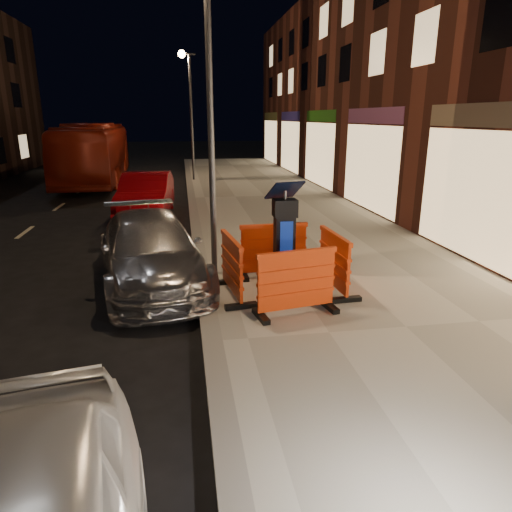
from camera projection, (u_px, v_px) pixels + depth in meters
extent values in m
plane|color=black|center=(213.00, 350.00, 6.66)|extent=(120.00, 120.00, 0.00)
cube|color=gray|center=(406.00, 331.00, 7.09)|extent=(6.00, 60.00, 0.15)
cube|color=slate|center=(213.00, 346.00, 6.64)|extent=(0.30, 60.00, 0.15)
cube|color=black|center=(284.00, 242.00, 8.17)|extent=(0.67, 0.67, 1.94)
cube|color=red|center=(296.00, 282.00, 7.39)|extent=(1.47, 0.82, 1.08)
cube|color=red|center=(274.00, 250.00, 9.19)|extent=(1.41, 0.63, 1.08)
cube|color=red|center=(232.00, 267.00, 8.15)|extent=(0.75, 1.45, 1.08)
cube|color=red|center=(334.00, 262.00, 8.43)|extent=(0.66, 1.42, 1.08)
imported|color=#BCBCC1|center=(153.00, 282.00, 9.39)|extent=(2.70, 4.98, 1.37)
imported|color=maroon|center=(148.00, 216.00, 15.61)|extent=(1.79, 4.52, 1.47)
imported|color=maroon|center=(98.00, 183.00, 23.61)|extent=(2.86, 10.73, 2.97)
cylinder|color=#3F3F44|center=(211.00, 123.00, 8.61)|extent=(0.12, 0.12, 6.00)
cylinder|color=#3F3F44|center=(192.00, 119.00, 22.77)|extent=(0.12, 0.12, 6.00)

